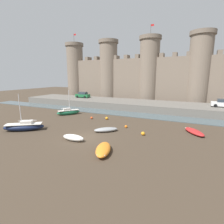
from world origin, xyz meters
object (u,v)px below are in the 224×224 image
sailboat_foreground_left (24,127)px  rowboat_midflat_centre (103,149)px  mooring_buoy_off_centre (126,127)px  car_quay_centre_west (223,103)px  mooring_buoy_near_channel (107,118)px  mooring_buoy_near_shore (143,134)px  mooring_buoy_mid_mud (92,118)px  rowboat_near_channel_left (194,131)px  car_quay_east (83,95)px  sailboat_midflat_right (68,112)px  rowboat_midflat_left (106,130)px  rowboat_near_channel_right (73,138)px

sailboat_foreground_left → rowboat_midflat_centre: sailboat_foreground_left is taller
mooring_buoy_off_centre → car_quay_centre_west: car_quay_centre_west is taller
mooring_buoy_near_channel → mooring_buoy_near_shore: mooring_buoy_near_shore is taller
sailboat_foreground_left → mooring_buoy_near_channel: (7.90, 10.96, -0.35)m
mooring_buoy_off_centre → mooring_buoy_mid_mud: bearing=161.8°
rowboat_near_channel_left → mooring_buoy_near_shore: size_ratio=7.84×
sailboat_foreground_left → car_quay_east: sailboat_foreground_left is taller
sailboat_foreground_left → mooring_buoy_mid_mud: 11.40m
mooring_buoy_off_centre → mooring_buoy_near_shore: 3.98m
mooring_buoy_mid_mud → sailboat_foreground_left: bearing=-117.1°
sailboat_midflat_right → mooring_buoy_mid_mud: 6.32m
rowboat_midflat_centre → sailboat_midflat_right: (-15.03, 12.94, 0.16)m
mooring_buoy_off_centre → rowboat_midflat_left: bearing=-122.9°
sailboat_foreground_left → rowboat_midflat_centre: (14.00, -1.76, -0.19)m
rowboat_midflat_centre → sailboat_midflat_right: size_ratio=0.79×
mooring_buoy_mid_mud → car_quay_east: (-12.21, 14.90, 2.22)m
rowboat_midflat_centre → mooring_buoy_near_shore: bearing=72.5°
rowboat_midflat_left → sailboat_foreground_left: 11.95m
rowboat_near_channel_right → car_quay_east: (-16.02, 25.25, 2.05)m
rowboat_midflat_left → mooring_buoy_near_shore: rowboat_midflat_left is taller
rowboat_near_channel_right → mooring_buoy_near_channel: 11.22m
sailboat_midflat_right → car_quay_east: bearing=113.4°
rowboat_midflat_centre → car_quay_centre_west: 29.29m
rowboat_near_channel_right → sailboat_midflat_right: 15.18m
rowboat_midflat_left → car_quay_east: car_quay_east is taller
car_quay_east → mooring_buoy_near_channel: bearing=-43.3°
sailboat_foreground_left → mooring_buoy_near_shore: 17.10m
mooring_buoy_mid_mud → mooring_buoy_near_shore: size_ratio=0.85×
rowboat_near_channel_right → mooring_buoy_off_centre: size_ratio=7.20×
sailboat_foreground_left → rowboat_midflat_centre: size_ratio=1.38×
mooring_buoy_off_centre → sailboat_midflat_right: bearing=165.6°
rowboat_midflat_left → sailboat_foreground_left: sailboat_foreground_left is taller
rowboat_midflat_left → sailboat_midflat_right: 13.73m
rowboat_near_channel_left → mooring_buoy_near_channel: bearing=172.7°
car_quay_east → mooring_buoy_mid_mud: bearing=-50.7°
car_quay_centre_west → rowboat_near_channel_left: bearing=-107.8°
rowboat_midflat_left → rowboat_near_channel_left: (11.41, 4.47, -0.02)m
rowboat_near_channel_left → car_quay_east: car_quay_east is taller
mooring_buoy_near_shore → sailboat_foreground_left: bearing=-161.8°
mooring_buoy_near_channel → car_quay_centre_west: 23.63m
rowboat_near_channel_left → mooring_buoy_mid_mud: size_ratio=9.18×
sailboat_midflat_right → mooring_buoy_near_shore: 18.23m
rowboat_midflat_centre → car_quay_centre_west: size_ratio=0.97×
sailboat_midflat_right → car_quay_east: size_ratio=1.22×
rowboat_midflat_left → mooring_buoy_mid_mud: bearing=136.6°
sailboat_foreground_left → mooring_buoy_near_channel: bearing=54.2°
rowboat_near_channel_left → mooring_buoy_off_centre: 9.60m
mooring_buoy_near_channel → mooring_buoy_off_centre: size_ratio=1.21×
sailboat_foreground_left → sailboat_midflat_right: (-1.03, 11.18, -0.03)m
sailboat_midflat_right → mooring_buoy_near_shore: size_ratio=9.88×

